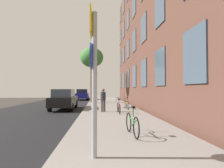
{
  "coord_description": "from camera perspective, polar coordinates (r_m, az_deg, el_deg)",
  "views": [
    {
      "loc": [
        0.08,
        -0.67,
        1.63
      ],
      "look_at": [
        0.95,
        10.89,
        1.95
      ],
      "focal_mm": 29.96,
      "sensor_mm": 36.0,
      "label": 1
    }
  ],
  "objects": [
    {
      "name": "tree_near",
      "position": [
        21.76,
        -6.19,
        7.8
      ],
      "size": [
        2.64,
        2.64,
        6.28
      ],
      "color": "brown",
      "rests_on": "sidewalk"
    },
    {
      "name": "ground_plane",
      "position": [
        15.95,
        -13.34,
        -7.41
      ],
      "size": [
        41.8,
        41.8,
        0.0
      ],
      "primitive_type": "plane",
      "color": "#332D28"
    },
    {
      "name": "traffic_light",
      "position": [
        24.18,
        -5.29,
        0.92
      ],
      "size": [
        0.43,
        0.24,
        3.75
      ],
      "color": "black",
      "rests_on": "sidewalk"
    },
    {
      "name": "bicycle_0",
      "position": [
        6.32,
        6.17,
        -11.94
      ],
      "size": [
        0.42,
        1.65,
        0.96
      ],
      "color": "black",
      "rests_on": "sidewalk"
    },
    {
      "name": "building_facade",
      "position": [
        16.52,
        9.01,
        17.74
      ],
      "size": [
        0.56,
        27.0,
        14.15
      ],
      "color": "#513328",
      "rests_on": "ground"
    },
    {
      "name": "pedestrian_0",
      "position": [
        12.55,
        -2.72,
        -4.45
      ],
      "size": [
        0.45,
        0.45,
        1.55
      ],
      "color": "#4C4742",
      "rests_on": "sidewalk"
    },
    {
      "name": "road_asphalt",
      "position": [
        16.41,
        -20.66,
        -7.17
      ],
      "size": [
        7.0,
        38.0,
        0.01
      ],
      "primitive_type": "cube",
      "color": "black",
      "rests_on": "ground"
    },
    {
      "name": "bicycle_2",
      "position": [
        14.36,
        4.56,
        -6.22
      ],
      "size": [
        0.42,
        1.58,
        0.9
      ],
      "color": "black",
      "rests_on": "sidewalk"
    },
    {
      "name": "car_0",
      "position": [
        15.35,
        -14.44,
        -4.48
      ],
      "size": [
        1.77,
        4.3,
        1.62
      ],
      "color": "black",
      "rests_on": "road_asphalt"
    },
    {
      "name": "bicycle_1",
      "position": [
        11.87,
        2.08,
        -7.19
      ],
      "size": [
        0.42,
        1.7,
        0.9
      ],
      "color": "black",
      "rests_on": "sidewalk"
    },
    {
      "name": "car_1",
      "position": [
        28.39,
        -9.0,
        -3.15
      ],
      "size": [
        1.85,
        4.42,
        1.62
      ],
      "color": "navy",
      "rests_on": "road_asphalt"
    },
    {
      "name": "sidewalk",
      "position": [
        15.78,
        -0.58,
        -7.29
      ],
      "size": [
        4.2,
        38.0,
        0.12
      ],
      "primitive_type": "cube",
      "color": "gray",
      "rests_on": "ground"
    },
    {
      "name": "sign_post",
      "position": [
        4.2,
        -5.75,
        4.24
      ],
      "size": [
        0.16,
        0.6,
        3.31
      ],
      "color": "gray",
      "rests_on": "sidewalk"
    }
  ]
}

